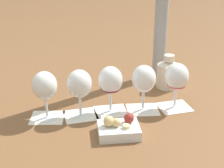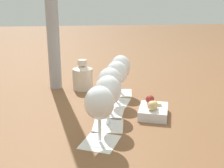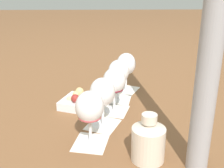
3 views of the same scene
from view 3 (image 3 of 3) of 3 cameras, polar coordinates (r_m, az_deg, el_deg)
name	(u,v)px [view 3 (image 3 of 3)]	position (r m, az deg, el deg)	size (l,w,h in m)	color
ground_plane	(113,111)	(1.13, 0.11, -5.47)	(8.00, 8.00, 0.00)	brown
tasting_card_0	(91,143)	(0.93, -4.35, -11.80)	(0.14, 0.13, 0.00)	silver
tasting_card_1	(103,124)	(1.03, -1.87, -8.23)	(0.15, 0.14, 0.00)	silver
tasting_card_2	(114,110)	(1.13, 0.45, -5.40)	(0.14, 0.13, 0.00)	silver
tasting_card_3	(118,99)	(1.23, 1.29, -3.12)	(0.14, 0.13, 0.00)	silver
tasting_card_4	(126,90)	(1.34, 2.81, -1.15)	(0.15, 0.15, 0.00)	silver
wine_glass_0	(90,109)	(0.87, -4.56, -5.16)	(0.09, 0.09, 0.18)	white
wine_glass_1	(102,94)	(0.98, -1.95, -2.12)	(0.09, 0.09, 0.18)	white
wine_glass_2	(114,83)	(1.09, 0.47, 0.26)	(0.09, 0.09, 0.18)	white
wine_glass_3	(119,74)	(1.19, 1.33, 2.11)	(0.09, 0.09, 0.18)	white
wine_glass_4	(126,66)	(1.30, 2.89, 3.71)	(0.09, 0.09, 0.18)	white
ceramic_vase	(148,140)	(0.83, 7.38, -11.28)	(0.10, 0.10, 0.15)	beige
snack_dish	(76,101)	(1.17, -7.33, -3.40)	(0.16, 0.15, 0.07)	silver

